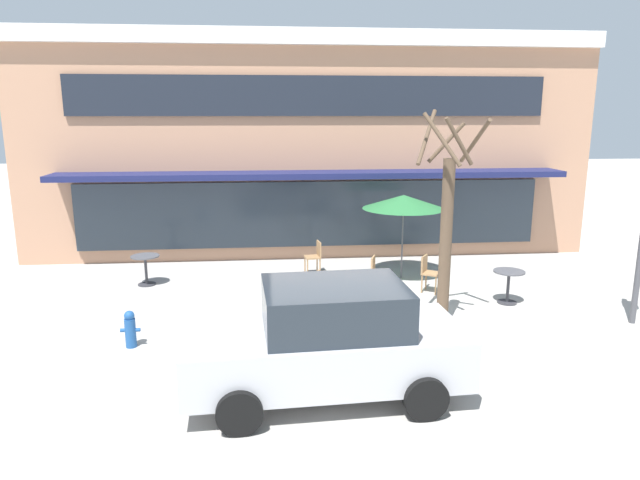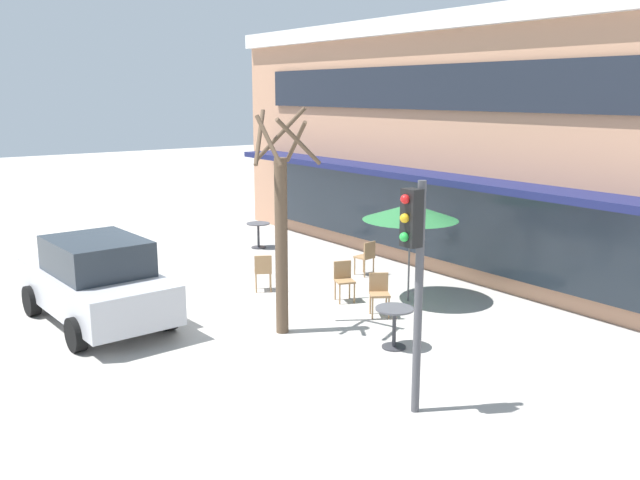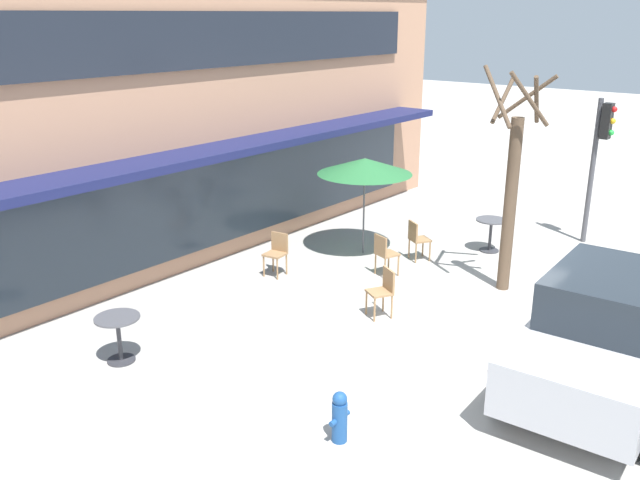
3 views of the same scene
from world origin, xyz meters
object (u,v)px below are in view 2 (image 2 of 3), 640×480
(cafe_table_streetside, at_px, (394,321))
(traffic_light_pole, at_px, (415,260))
(cafe_chair_0, at_px, (344,278))
(cafe_chair_2, at_px, (379,291))
(patio_umbrella_green_folded, at_px, (410,212))
(cafe_chair_1, at_px, (366,255))
(street_tree, at_px, (281,230))
(cafe_table_near_wall, at_px, (258,231))
(fire_hydrant, at_px, (138,258))
(parked_sedan, at_px, (96,281))
(cafe_chair_3, at_px, (263,270))

(cafe_table_streetside, xyz_separation_m, traffic_light_pole, (2.06, -1.54, 1.78))
(cafe_table_streetside, distance_m, cafe_chair_0, 3.00)
(cafe_table_streetside, bearing_deg, cafe_chair_2, 147.55)
(patio_umbrella_green_folded, relative_size, cafe_chair_1, 2.47)
(cafe_chair_1, relative_size, street_tree, 0.21)
(cafe_chair_0, height_order, traffic_light_pole, traffic_light_pole)
(cafe_table_near_wall, bearing_deg, cafe_chair_0, -11.69)
(cafe_chair_1, distance_m, cafe_chair_2, 3.15)
(cafe_table_near_wall, bearing_deg, patio_umbrella_green_folded, -0.17)
(cafe_table_near_wall, height_order, cafe_table_streetside, same)
(street_tree, distance_m, fire_hydrant, 6.32)
(cafe_table_streetside, height_order, street_tree, street_tree)
(cafe_chair_0, bearing_deg, cafe_table_streetside, -20.13)
(cafe_table_streetside, distance_m, traffic_light_pole, 3.13)
(cafe_table_streetside, xyz_separation_m, patio_umbrella_green_folded, (-1.94, 2.18, 1.51))
(patio_umbrella_green_folded, bearing_deg, parked_sedan, -113.14)
(patio_umbrella_green_folded, bearing_deg, cafe_chair_2, -72.66)
(patio_umbrella_green_folded, bearing_deg, cafe_table_streetside, -48.31)
(cafe_table_streetside, bearing_deg, cafe_chair_3, -179.26)
(cafe_table_streetside, height_order, patio_umbrella_green_folded, patio_umbrella_green_folded)
(traffic_light_pole, distance_m, fire_hydrant, 10.22)
(parked_sedan, height_order, fire_hydrant, parked_sedan)
(cafe_chair_1, distance_m, street_tree, 4.83)
(cafe_chair_3, bearing_deg, cafe_table_near_wall, 150.49)
(patio_umbrella_green_folded, xyz_separation_m, street_tree, (0.04, -3.38, 0.01))
(cafe_table_streetside, height_order, cafe_chair_0, cafe_chair_0)
(parked_sedan, distance_m, fire_hydrant, 4.08)
(cafe_chair_0, bearing_deg, parked_sedan, -109.32)
(cafe_table_near_wall, xyz_separation_m, cafe_table_streetside, (8.47, -2.20, 0.00))
(cafe_table_near_wall, height_order, fire_hydrant, cafe_table_near_wall)
(cafe_chair_3, bearing_deg, street_tree, -23.77)
(cafe_chair_2, distance_m, fire_hydrant, 6.96)
(cafe_chair_1, distance_m, fire_hydrant, 5.94)
(parked_sedan, bearing_deg, cafe_chair_1, 86.67)
(cafe_chair_3, bearing_deg, traffic_light_pole, -12.81)
(cafe_table_near_wall, xyz_separation_m, parked_sedan, (3.92, -6.11, 0.36))
(traffic_light_pole, bearing_deg, street_tree, 174.92)
(cafe_chair_1, bearing_deg, parked_sedan, -93.33)
(cafe_table_near_wall, xyz_separation_m, cafe_chair_2, (6.89, -1.20, 0.01))
(cafe_chair_0, height_order, cafe_chair_2, same)
(parked_sedan, relative_size, street_tree, 0.99)
(cafe_table_near_wall, relative_size, fire_hydrant, 1.08)
(cafe_chair_3, bearing_deg, cafe_table_streetside, 0.74)
(cafe_chair_1, distance_m, parked_sedan, 6.74)
(cafe_table_near_wall, relative_size, cafe_table_streetside, 1.00)
(cafe_table_near_wall, bearing_deg, street_tree, -27.33)
(patio_umbrella_green_folded, height_order, cafe_chair_2, patio_umbrella_green_folded)
(cafe_chair_3, relative_size, street_tree, 0.21)
(parked_sedan, bearing_deg, cafe_table_streetside, 40.68)
(cafe_chair_0, height_order, parked_sedan, parked_sedan)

